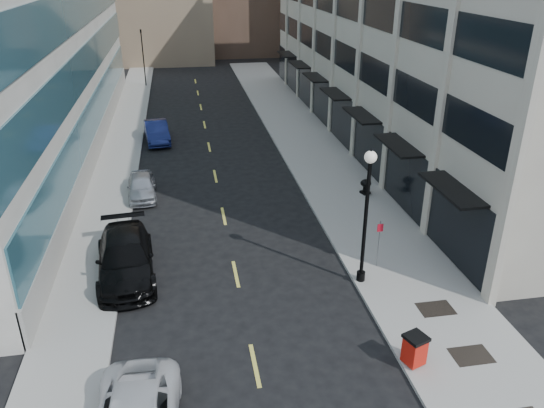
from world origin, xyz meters
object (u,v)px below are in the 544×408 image
object	(u,v)px
lamppost	(367,206)
urn_planter	(366,185)
trash_bin	(415,349)
sign_post	(379,237)
car_black_pickup	(125,258)
traffic_signal	(141,33)
car_silver_sedan	(142,186)
car_blue_sedan	(157,132)

from	to	relation	value
lamppost	urn_planter	bearing A→B (deg)	69.80
trash_bin	sign_post	bearing A→B (deg)	60.86
car_black_pickup	lamppost	bearing A→B (deg)	-18.59
traffic_signal	car_silver_sedan	xyz separation A→B (m)	(0.99, -30.55, -5.03)
traffic_signal	car_silver_sedan	world-z (taller)	traffic_signal
lamppost	urn_planter	world-z (taller)	lamppost
trash_bin	sign_post	xyz separation A→B (m)	(1.00, 6.33, 0.87)
car_silver_sedan	urn_planter	bearing A→B (deg)	-12.82
car_silver_sedan	urn_planter	xyz separation A→B (m)	(13.11, -2.14, 0.01)
traffic_signal	car_blue_sedan	distance (m)	20.66
traffic_signal	car_blue_sedan	world-z (taller)	traffic_signal
traffic_signal	sign_post	xyz separation A→B (m)	(11.90, -40.67, -4.08)
trash_bin	lamppost	size ratio (longest dim) A/B	0.19
car_silver_sedan	lamppost	xyz separation A→B (m)	(9.81, -11.11, 3.04)
traffic_signal	sign_post	bearing A→B (deg)	-73.69
car_blue_sedan	sign_post	distance (m)	23.09
trash_bin	car_black_pickup	bearing A→B (deg)	122.54
trash_bin	lamppost	bearing A→B (deg)	70.92
car_blue_sedan	trash_bin	world-z (taller)	car_blue_sedan
car_silver_sedan	urn_planter	size ratio (longest dim) A/B	4.52
car_silver_sedan	traffic_signal	bearing A→B (deg)	88.31
trash_bin	lamppost	distance (m)	6.10
lamppost	urn_planter	distance (m)	10.03
car_blue_sedan	urn_planter	world-z (taller)	car_blue_sedan
trash_bin	traffic_signal	bearing A→B (deg)	82.90
lamppost	sign_post	world-z (taller)	lamppost
sign_post	car_blue_sedan	bearing A→B (deg)	116.25
traffic_signal	car_black_pickup	distance (m)	39.53
car_black_pickup	sign_post	bearing A→B (deg)	-12.38
car_black_pickup	sign_post	world-z (taller)	sign_post
car_black_pickup	trash_bin	distance (m)	12.82
traffic_signal	trash_bin	world-z (taller)	traffic_signal
trash_bin	car_blue_sedan	bearing A→B (deg)	88.76
car_blue_sedan	trash_bin	distance (m)	28.54
trash_bin	lamppost	xyz separation A→B (m)	(-0.10, 5.33, 2.95)
urn_planter	trash_bin	bearing A→B (deg)	-102.61
trash_bin	urn_planter	xyz separation A→B (m)	(3.20, 14.30, -0.08)
car_blue_sedan	traffic_signal	bearing A→B (deg)	88.21
sign_post	trash_bin	bearing A→B (deg)	-99.12
car_silver_sedan	trash_bin	xyz separation A→B (m)	(9.91, -16.44, 0.09)
sign_post	car_silver_sedan	bearing A→B (deg)	137.03
car_black_pickup	urn_planter	world-z (taller)	car_black_pickup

